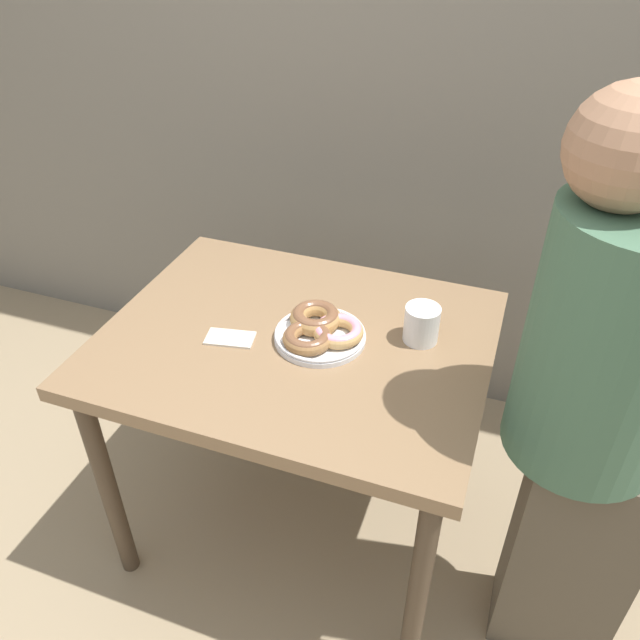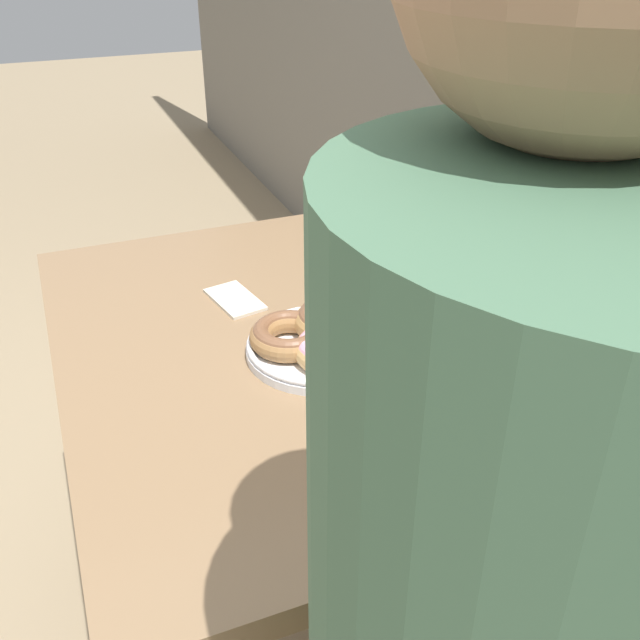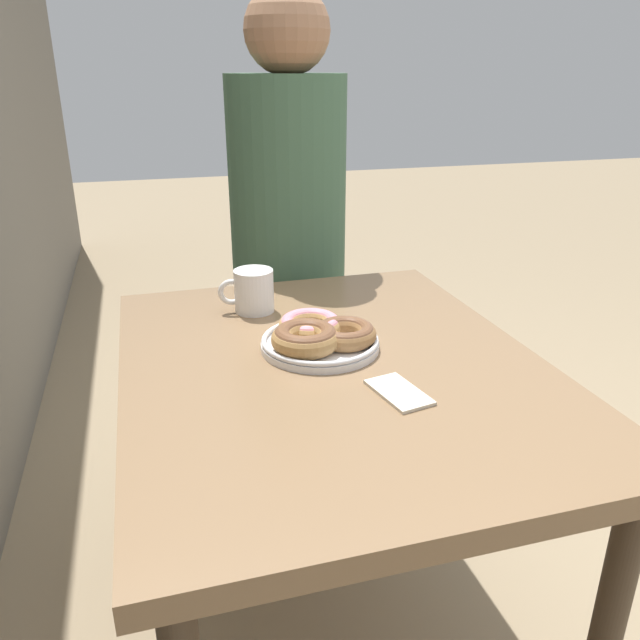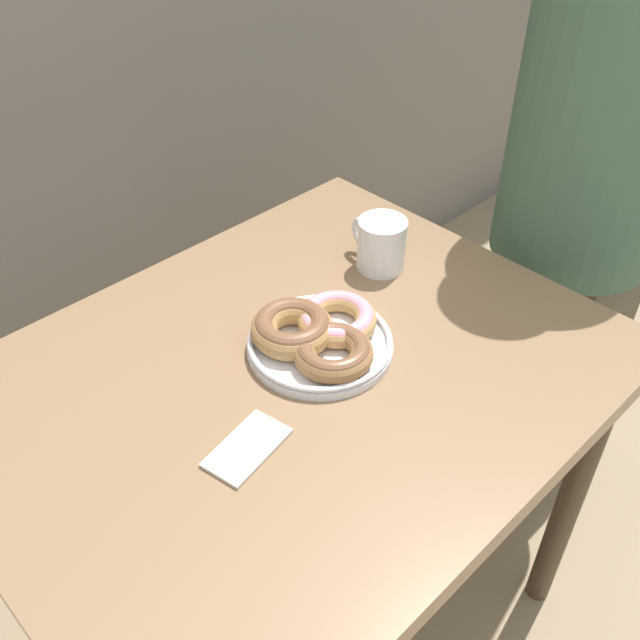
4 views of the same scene
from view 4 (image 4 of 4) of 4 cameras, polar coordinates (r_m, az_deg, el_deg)
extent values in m
cube|color=#846647|center=(1.11, -2.07, -4.81)|extent=(0.97, 0.77, 0.04)
cylinder|color=#473828|center=(1.52, 19.50, -13.01)|extent=(0.05, 0.05, 0.71)
cylinder|color=#473828|center=(1.48, -23.91, -16.72)|extent=(0.05, 0.05, 0.71)
cylinder|color=#473828|center=(1.75, 1.26, -1.45)|extent=(0.05, 0.05, 0.71)
cylinder|color=white|center=(1.12, 0.00, -2.08)|extent=(0.23, 0.23, 0.01)
torus|color=white|center=(1.12, 0.00, -1.62)|extent=(0.23, 0.23, 0.01)
torus|color=tan|center=(1.14, 1.37, 0.07)|extent=(0.18, 0.18, 0.03)
torus|color=pink|center=(1.13, 1.38, 0.30)|extent=(0.16, 0.16, 0.03)
torus|color=#B2844C|center=(1.11, -2.24, -0.72)|extent=(0.18, 0.18, 0.04)
torus|color=brown|center=(1.11, -2.25, -0.43)|extent=(0.17, 0.17, 0.03)
torus|color=#9E7042|center=(1.07, 1.06, -2.64)|extent=(0.15, 0.15, 0.04)
torus|color=brown|center=(1.07, 1.07, -2.39)|extent=(0.14, 0.14, 0.03)
cylinder|color=white|center=(1.28, 4.95, 6.04)|extent=(0.09, 0.09, 0.10)
cylinder|color=#382114|center=(1.26, 5.05, 7.63)|extent=(0.07, 0.07, 0.00)
torus|color=white|center=(1.31, 3.48, 7.00)|extent=(0.02, 0.06, 0.06)
cube|color=brown|center=(1.80, 18.28, -3.00)|extent=(0.28, 0.20, 0.69)
cylinder|color=#42664C|center=(1.42, 21.76, 14.74)|extent=(0.32, 0.32, 0.56)
cube|color=beige|center=(0.99, -5.84, -10.12)|extent=(0.13, 0.09, 0.01)
camera|label=1|loc=(1.18, 85.02, 17.27)|focal=35.00mm
camera|label=2|loc=(1.48, 40.49, 26.00)|focal=40.00mm
camera|label=3|loc=(1.06, -67.78, 0.59)|focal=35.00mm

